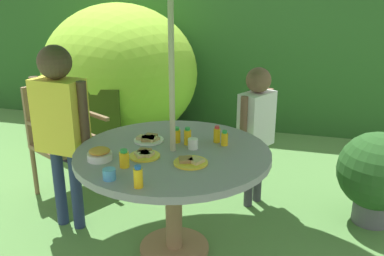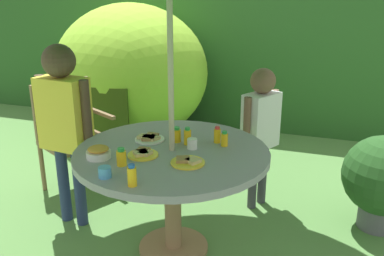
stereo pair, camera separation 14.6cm
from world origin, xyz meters
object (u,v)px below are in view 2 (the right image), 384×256
Objects in this scene: dome_tent at (131,73)px; plate_front_edge at (188,162)px; juice_bottle_mid_left at (188,137)px; garden_table at (172,167)px; child_in_white_shirt at (261,121)px; juice_bottle_near_right at (121,157)px; plate_far_left at (149,138)px; snack_bowl at (98,152)px; wooden_chair at (71,129)px; juice_bottle_mid_right at (177,135)px; juice_bottle_near_left at (224,139)px; plate_center_front at (143,154)px; juice_bottle_far_right at (217,135)px; cup_far at (192,144)px; child_in_yellow_shirt at (64,114)px; cup_near at (105,172)px; juice_bottle_center_back at (132,176)px; potted_plant at (383,178)px.

dome_tent is 2.62m from plate_front_edge.
garden_table is at bearing -115.46° from juice_bottle_mid_left.
juice_bottle_near_right is at bearing -0.80° from child_in_white_shirt.
juice_bottle_near_right reaches higher than plate_far_left.
snack_bowl is 1.39× the size of juice_bottle_near_right.
child_in_white_shirt reaches higher than wooden_chair.
juice_bottle_mid_right is (-0.19, 0.32, 0.04)m from plate_front_edge.
juice_bottle_near_left is at bearing 16.25° from child_in_white_shirt.
juice_bottle_near_left is at bearing 36.25° from plate_center_front.
dome_tent is 2.45m from snack_bowl.
snack_bowl is 0.79m from juice_bottle_far_right.
juice_bottle_near_left is at bearing 68.83° from plate_front_edge.
juice_bottle_mid_right reaches higher than garden_table.
wooden_chair is at bearing 152.87° from plate_far_left.
juice_bottle_mid_right reaches higher than cup_far.
juice_bottle_near_left is (0.68, 0.44, 0.01)m from snack_bowl.
garden_table is 0.23m from juice_bottle_mid_right.
dome_tent is at bearing 124.18° from juice_bottle_mid_right.
wooden_chair is 6.37× the size of snack_bowl.
plate_front_edge is (1.37, -0.80, 0.21)m from wooden_chair.
juice_bottle_far_right is (-0.06, 0.05, 0.01)m from juice_bottle_near_left.
child_in_white_shirt reaches higher than garden_table.
plate_center_front is 1.84× the size of juice_bottle_near_left.
wooden_chair is at bearing 136.78° from juice_bottle_near_right.
dome_tent is at bearing 108.67° from child_in_yellow_shirt.
dome_tent is 2.43m from juice_bottle_near_left.
dome_tent is at bearing 119.64° from plate_far_left.
cup_far is (-0.19, -0.12, -0.01)m from juice_bottle_near_left.
cup_near is (-0.01, -0.18, -0.02)m from juice_bottle_near_right.
juice_bottle_near_left reaches higher than plate_center_front.
child_in_white_shirt is at bearing 55.12° from juice_bottle_mid_right.
juice_bottle_center_back is (-0.26, -0.76, 0.00)m from juice_bottle_far_right.
wooden_chair is 1.41m from juice_bottle_near_right.
juice_bottle_near_left is at bearing 11.77° from juice_bottle_mid_left.
juice_bottle_mid_left reaches higher than garden_table.
juice_bottle_mid_left is (0.44, 0.39, 0.02)m from snack_bowl.
juice_bottle_near_left is at bearing 53.15° from cup_near.
juice_bottle_near_left reaches higher than cup_far.
juice_bottle_center_back reaches higher than juice_bottle_near_left.
dome_tent is 2.25m from juice_bottle_mid_right.
cup_near is (1.08, -2.51, -0.00)m from dome_tent.
plate_front_edge is (-1.20, -0.93, 0.35)m from potted_plant.
wooden_chair is 1.40m from dome_tent.
juice_bottle_mid_left is 0.68m from cup_near.
juice_bottle_mid_right is at bearing 120.65° from plate_front_edge.
child_in_yellow_shirt is 11.57× the size of juice_bottle_mid_left.
potted_plant is (2.57, 0.13, -0.14)m from wooden_chair.
potted_plant is 3.58× the size of plate_far_left.
dome_tent is 10.47× the size of plate_center_front.
potted_plant is 4.80× the size of snack_bowl.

